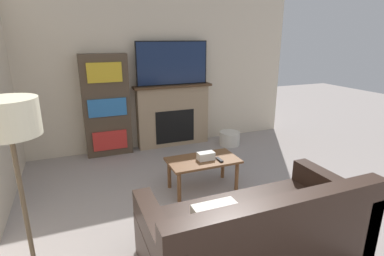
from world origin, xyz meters
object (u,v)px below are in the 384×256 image
(couch, at_px, (255,234))
(bookshelf, at_px, (107,106))
(floor_lamp, at_px, (11,139))
(storage_basket, at_px, (230,138))
(fireplace, at_px, (173,115))
(coffee_table, at_px, (203,163))
(tv, at_px, (172,63))

(couch, xyz_separation_m, bookshelf, (-0.87, 3.20, 0.57))
(couch, bearing_deg, bookshelf, 105.16)
(couch, distance_m, floor_lamp, 2.06)
(storage_basket, bearing_deg, fireplace, 156.78)
(coffee_table, bearing_deg, couch, -94.83)
(coffee_table, height_order, storage_basket, coffee_table)
(couch, bearing_deg, floor_lamp, 178.81)
(tv, bearing_deg, floor_lamp, -122.92)
(tv, distance_m, couch, 3.44)
(fireplace, xyz_separation_m, bookshelf, (-1.18, -0.02, 0.28))
(fireplace, height_order, coffee_table, fireplace)
(fireplace, height_order, couch, fireplace)
(couch, height_order, storage_basket, couch)
(coffee_table, xyz_separation_m, floor_lamp, (-1.85, -1.38, 1.03))
(tv, bearing_deg, couch, -95.60)
(coffee_table, bearing_deg, floor_lamp, -143.29)
(fireplace, bearing_deg, tv, -90.00)
(tv, distance_m, coffee_table, 2.13)
(fireplace, xyz_separation_m, coffee_table, (-0.19, -1.80, -0.21))
(fireplace, relative_size, coffee_table, 1.54)
(fireplace, relative_size, storage_basket, 3.75)
(storage_basket, bearing_deg, tv, 157.77)
(coffee_table, height_order, bookshelf, bookshelf)
(coffee_table, bearing_deg, fireplace, 83.85)
(couch, bearing_deg, coffee_table, 85.17)
(couch, distance_m, storage_basket, 3.09)
(tv, relative_size, coffee_table, 1.40)
(storage_basket, bearing_deg, floor_lamp, -137.57)
(couch, bearing_deg, fireplace, 84.43)
(coffee_table, xyz_separation_m, storage_basket, (1.17, 1.38, -0.24))
(floor_lamp, height_order, storage_basket, floor_lamp)
(fireplace, relative_size, bookshelf, 0.84)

